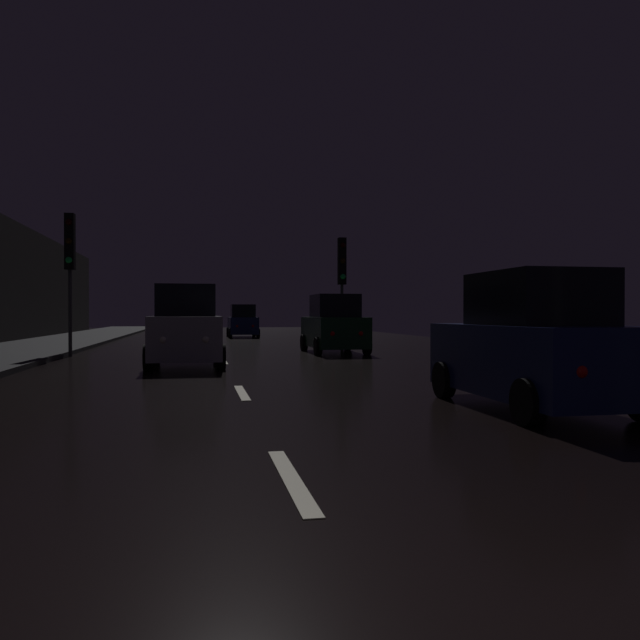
# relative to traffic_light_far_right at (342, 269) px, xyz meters

# --- Properties ---
(ground) EXTENTS (27.00, 84.00, 0.02)m
(ground) POSITION_rel_traffic_light_far_right_xyz_m (-5.00, 1.75, -3.27)
(ground) COLOR black
(sidewalk_left) EXTENTS (4.40, 84.00, 0.15)m
(sidewalk_left) POSITION_rel_traffic_light_far_right_xyz_m (-12.30, 1.75, -3.19)
(sidewalk_left) COLOR #28282B
(sidewalk_left) RESTS_ON ground
(lane_centerline) EXTENTS (0.16, 34.02, 0.01)m
(lane_centerline) POSITION_rel_traffic_light_far_right_xyz_m (-5.00, -3.94, -3.25)
(lane_centerline) COLOR beige
(lane_centerline) RESTS_ON ground
(traffic_light_far_right) EXTENTS (0.31, 0.46, 4.53)m
(traffic_light_far_right) POSITION_rel_traffic_light_far_right_xyz_m (0.00, 0.00, 0.00)
(traffic_light_far_right) COLOR #38383A
(traffic_light_far_right) RESTS_ON ground
(traffic_light_far_left) EXTENTS (0.32, 0.46, 4.83)m
(traffic_light_far_left) POSITION_rel_traffic_light_far_right_xyz_m (-10.00, -2.53, 0.24)
(traffic_light_far_left) COLOR #38383A
(traffic_light_far_left) RESTS_ON ground
(car_approaching_headlights) EXTENTS (2.06, 4.45, 2.24)m
(car_approaching_headlights) POSITION_rel_traffic_light_far_right_xyz_m (-6.10, -7.02, -2.24)
(car_approaching_headlights) COLOR #A5A8AD
(car_approaching_headlights) RESTS_ON ground
(car_parked_right_far) EXTENTS (1.97, 4.28, 2.15)m
(car_parked_right_far) POSITION_rel_traffic_light_far_right_xyz_m (-0.80, -2.15, -2.28)
(car_parked_right_far) COLOR #0F3819
(car_parked_right_far) RESTS_ON ground
(car_parked_right_near) EXTENTS (1.90, 4.11, 2.07)m
(car_parked_right_near) POSITION_rel_traffic_light_far_right_xyz_m (-0.80, -16.36, -2.31)
(car_parked_right_near) COLOR #141E51
(car_parked_right_near) RESTS_ON ground
(car_distant_taillights) EXTENTS (1.85, 4.01, 2.02)m
(car_distant_taillights) POSITION_rel_traffic_light_far_right_xyz_m (-3.00, 14.43, -2.34)
(car_distant_taillights) COLOR #141E51
(car_distant_taillights) RESTS_ON ground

